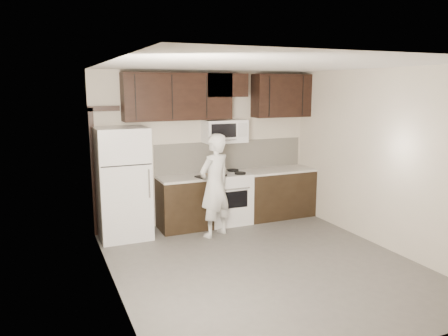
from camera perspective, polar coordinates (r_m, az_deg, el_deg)
floor at (r=6.22m, az=5.22°, el=-12.41°), size 4.50×4.50×0.00m
back_wall at (r=7.85m, az=-2.47°, el=2.69°), size 4.00×0.00×4.00m
ceiling at (r=5.74m, az=5.68°, el=13.28°), size 4.50×4.50×0.00m
counter_run at (r=7.98m, az=2.44°, el=-3.73°), size 2.95×0.64×0.91m
stove at (r=7.85m, az=0.45°, el=-3.92°), size 0.76×0.66×0.94m
backsplash at (r=8.05m, az=0.90°, el=1.68°), size 2.90×0.02×0.54m
upper_cabinets at (r=7.69m, az=-0.58°, el=9.51°), size 3.48×0.35×0.78m
microwave at (r=7.75m, az=0.11°, el=4.83°), size 0.76×0.42×0.40m
refrigerator at (r=7.18m, az=-13.04°, el=-1.97°), size 0.80×0.76×1.80m
door_trim at (r=7.37m, az=-16.43°, el=0.95°), size 0.50×0.08×2.12m
saucepan at (r=7.53m, az=-0.33°, el=-0.47°), size 0.32×0.19×0.18m
baking_tray at (r=7.43m, az=-1.87°, el=-1.10°), size 0.49×0.42×0.02m
pizza at (r=7.43m, az=-1.87°, el=-0.94°), size 0.35×0.35×0.02m
person at (r=7.09m, az=-1.23°, el=-2.30°), size 0.73×0.62×1.69m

